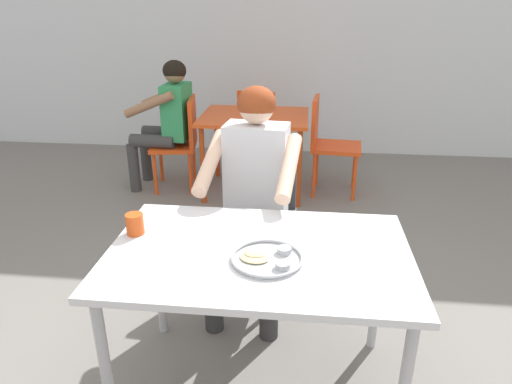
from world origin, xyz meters
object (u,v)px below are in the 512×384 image
chair_red_left (182,137)px  chair_red_right (327,140)px  chair_red_far (259,123)px  table_background_red (255,124)px  patron_background (167,114)px  table_foreground (259,265)px  thali_tray (268,258)px  chair_foreground (260,205)px  diner_foreground (253,183)px  drinking_cup (135,223)px

chair_red_left → chair_red_right: size_ratio=0.97×
chair_red_far → chair_red_left: bearing=-137.1°
table_background_red → chair_red_left: size_ratio=1.11×
chair_red_right → patron_background: 1.46m
table_foreground → thali_tray: size_ratio=4.32×
table_background_red → chair_red_far: size_ratio=1.13×
chair_foreground → patron_background: 1.79m
diner_foreground → table_background_red: bearing=96.0°
chair_red_right → patron_background: size_ratio=0.74×
thali_tray → chair_red_far: 3.09m
chair_red_left → chair_red_right: (1.32, 0.02, 0.01)m
patron_background → chair_red_left: bearing=1.0°
chair_red_right → diner_foreground: bearing=-105.4°
table_background_red → chair_foreground: bearing=-82.4°
patron_background → chair_red_far: bearing=38.2°
drinking_cup → chair_foreground: size_ratio=0.10×
drinking_cup → patron_background: bearing=103.0°
chair_foreground → chair_red_left: (-0.87, 1.48, -0.03)m
drinking_cup → chair_red_right: 2.50m
patron_background → table_foreground: bearing=-65.7°
thali_tray → chair_red_left: bearing=112.0°
chair_red_far → patron_background: (-0.77, -0.61, 0.22)m
diner_foreground → chair_red_left: bearing=116.5°
chair_foreground → table_background_red: bearing=97.6°
diner_foreground → drinking_cup: bearing=-127.2°
chair_red_far → patron_background: bearing=-141.8°
chair_foreground → table_background_red: (-0.20, 1.47, 0.11)m
patron_background → drinking_cup: bearing=-77.0°
chair_foreground → chair_red_right: chair_foreground is taller
table_foreground → patron_background: bearing=114.3°
chair_foreground → chair_red_right: bearing=73.1°
drinking_cup → table_background_red: 2.30m
chair_red_right → patron_background: patron_background is taller
chair_red_right → chair_red_far: size_ratio=1.05×
diner_foreground → chair_red_far: size_ratio=1.50×
diner_foreground → thali_tray: bearing=-79.3°
chair_red_far → thali_tray: bearing=-83.7°
thali_tray → patron_background: size_ratio=0.24×
chair_red_left → thali_tray: bearing=-68.0°
table_background_red → patron_background: 0.80m
table_background_red → patron_background: bearing=179.7°
chair_foreground → patron_background: size_ratio=0.75×
table_foreground → chair_red_left: (-0.95, 2.38, -0.16)m
drinking_cup → chair_red_left: bearing=100.0°
table_background_red → chair_red_far: chair_red_far is taller
table_background_red → chair_red_right: 0.66m
drinking_cup → table_background_red: bearing=83.3°
table_background_red → chair_red_far: (-0.02, 0.61, -0.14)m
chair_red_left → chair_foreground: bearing=-59.6°
thali_tray → patron_background: (-1.11, 2.45, -0.03)m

